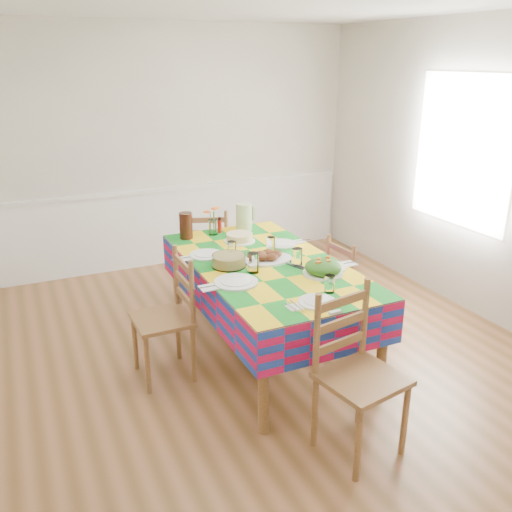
{
  "coord_description": "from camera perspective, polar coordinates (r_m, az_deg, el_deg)",
  "views": [
    {
      "loc": [
        -1.65,
        -3.51,
        2.33
      ],
      "look_at": [
        -0.01,
        0.06,
        0.88
      ],
      "focal_mm": 38.0,
      "sensor_mm": 36.0,
      "label": 1
    }
  ],
  "objects": [
    {
      "name": "chair_left",
      "position": [
        4.15,
        -9.29,
        -6.42
      ],
      "size": [
        0.42,
        0.44,
        0.98
      ],
      "rotation": [
        0.0,
        0.0,
        -1.56
      ],
      "color": "brown",
      "rests_on": "room"
    },
    {
      "name": "setting_right_far",
      "position": [
        4.64,
        2.39,
        1.3
      ],
      "size": [
        0.48,
        0.28,
        0.12
      ],
      "rotation": [
        0.0,
        0.0,
        -1.57
      ],
      "color": "white",
      "rests_on": "dining_table"
    },
    {
      "name": "pasta_bowl",
      "position": [
        4.2,
        -2.87,
        -0.49
      ],
      "size": [
        0.26,
        0.26,
        0.1
      ],
      "color": "white",
      "rests_on": "dining_table"
    },
    {
      "name": "chair_near",
      "position": [
        3.41,
        10.52,
        -12.18
      ],
      "size": [
        0.54,
        0.52,
        1.05
      ],
      "rotation": [
        0.0,
        0.0,
        0.18
      ],
      "color": "brown",
      "rests_on": "room"
    },
    {
      "name": "meat_platter",
      "position": [
        4.31,
        1.24,
        -0.11
      ],
      "size": [
        0.4,
        0.29,
        0.08
      ],
      "color": "white",
      "rests_on": "dining_table"
    },
    {
      "name": "chair_far",
      "position": [
        5.52,
        -4.98,
        0.36
      ],
      "size": [
        0.52,
        0.51,
        0.93
      ],
      "rotation": [
        0.0,
        0.0,
        2.8
      ],
      "color": "brown",
      "rests_on": "room"
    },
    {
      "name": "wainscot",
      "position": [
        6.48,
        -8.97,
        3.46
      ],
      "size": [
        4.41,
        0.06,
        0.92
      ],
      "color": "white",
      "rests_on": "room"
    },
    {
      "name": "green_pitcher",
      "position": [
        5.07,
        -1.27,
        4.16
      ],
      "size": [
        0.15,
        0.15,
        0.26
      ],
      "primitive_type": "cylinder",
      "color": "#B1CD90",
      "rests_on": "dining_table"
    },
    {
      "name": "setting_left_far",
      "position": [
        4.42,
        -4.36,
        0.33
      ],
      "size": [
        0.51,
        0.3,
        0.13
      ],
      "rotation": [
        0.0,
        0.0,
        1.57
      ],
      "color": "white",
      "rests_on": "dining_table"
    },
    {
      "name": "salad_platter",
      "position": [
        4.07,
        7.08,
        -1.27
      ],
      "size": [
        0.31,
        0.31,
        0.13
      ],
      "color": "white",
      "rests_on": "dining_table"
    },
    {
      "name": "name_card",
      "position": [
        3.48,
        8.34,
        -5.89
      ],
      "size": [
        0.09,
        0.03,
        0.02
      ],
      "primitive_type": "cube",
      "color": "white",
      "rests_on": "dining_table"
    },
    {
      "name": "tea_pitcher",
      "position": [
        4.87,
        -7.38,
        3.19
      ],
      "size": [
        0.12,
        0.12,
        0.24
      ],
      "primitive_type": "cylinder",
      "color": "black",
      "rests_on": "dining_table"
    },
    {
      "name": "flower_vase",
      "position": [
        4.95,
        -4.56,
        3.5
      ],
      "size": [
        0.17,
        0.14,
        0.27
      ],
      "color": "white",
      "rests_on": "dining_table"
    },
    {
      "name": "setting_left_near",
      "position": [
        3.95,
        -1.54,
        -2.0
      ],
      "size": [
        0.58,
        0.35,
        0.15
      ],
      "rotation": [
        0.0,
        0.0,
        1.57
      ],
      "color": "white",
      "rests_on": "dining_table"
    },
    {
      "name": "setting_near_head",
      "position": [
        3.66,
        6.88,
        -4.13
      ],
      "size": [
        0.42,
        0.28,
        0.12
      ],
      "color": "white",
      "rests_on": "dining_table"
    },
    {
      "name": "chair_right",
      "position": [
        4.81,
        9.89,
        -3.22
      ],
      "size": [
        0.4,
        0.42,
        0.89
      ],
      "rotation": [
        0.0,
        0.0,
        1.64
      ],
      "color": "brown",
      "rests_on": "room"
    },
    {
      "name": "window_right",
      "position": [
        5.5,
        20.9,
        10.27
      ],
      "size": [
        0.0,
        1.4,
        1.4
      ],
      "primitive_type": "plane",
      "rotation": [
        0.0,
        -1.57,
        0.0
      ],
      "color": "white",
      "rests_on": "room"
    },
    {
      "name": "serving_utensils",
      "position": [
        4.25,
        3.89,
        -0.84
      ],
      "size": [
        0.13,
        0.3,
        0.01
      ],
      "color": "black",
      "rests_on": "dining_table"
    },
    {
      "name": "room",
      "position": [
        4.0,
        0.46,
        6.07
      ],
      "size": [
        4.58,
        5.08,
        2.78
      ],
      "color": "brown",
      "rests_on": "ground"
    },
    {
      "name": "cake",
      "position": [
        4.76,
        -1.74,
        1.93
      ],
      "size": [
        0.27,
        0.27,
        0.08
      ],
      "color": "white",
      "rests_on": "dining_table"
    },
    {
      "name": "hot_sauce",
      "position": [
        5.01,
        -3.84,
        3.28
      ],
      "size": [
        0.04,
        0.04,
        0.15
      ],
      "primitive_type": "cylinder",
      "color": "red",
      "rests_on": "dining_table"
    },
    {
      "name": "setting_right_near",
      "position": [
        4.21,
        6.41,
        -0.76
      ],
      "size": [
        0.56,
        0.33,
        0.14
      ],
      "rotation": [
        0.0,
        0.0,
        -1.57
      ],
      "color": "white",
      "rests_on": "dining_table"
    },
    {
      "name": "dining_table",
      "position": [
        4.32,
        1.02,
        -1.79
      ],
      "size": [
        1.1,
        2.05,
        0.8
      ],
      "color": "brown",
      "rests_on": "room"
    }
  ]
}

